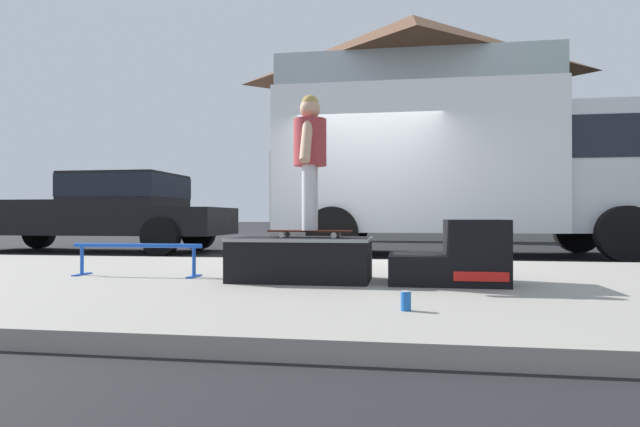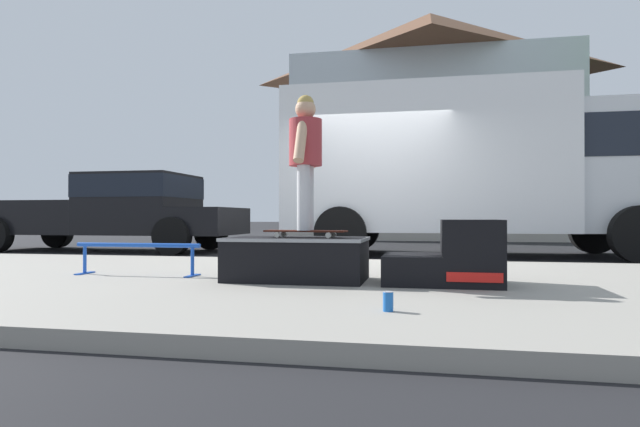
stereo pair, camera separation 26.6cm
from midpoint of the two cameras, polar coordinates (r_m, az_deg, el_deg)
name	(u,v)px [view 1 (the left image)]	position (r m, az deg, el deg)	size (l,w,h in m)	color
ground_plane	(364,264)	(8.09, 3.83, -5.48)	(140.00, 140.00, 0.00)	black
sidewalk_slab	(342,286)	(5.12, 0.87, -7.77)	(50.00, 5.00, 0.12)	gray
skate_box	(301,258)	(5.03, -3.52, -4.74)	(1.31, 0.76, 0.41)	black
kicker_ramp	(457,257)	(4.93, 12.99, -4.56)	(1.02, 0.73, 0.57)	black
grind_rail	(137,252)	(5.76, -20.30, -3.87)	(1.38, 0.28, 0.33)	blue
skateboard	(310,232)	(5.02, -2.60, -1.94)	(0.79, 0.26, 0.07)	#4C1E14
skater_kid	(310,151)	(5.06, -2.60, 6.76)	(0.31, 0.66, 1.28)	silver
soda_can	(406,301)	(3.45, 7.00, -9.29)	(0.07, 0.07, 0.13)	#1959B2
box_truck	(466,165)	(10.33, 14.66, 5.08)	(6.91, 2.63, 3.05)	white
pickup_truck_black	(101,209)	(11.99, -22.99, 0.48)	(5.70, 2.09, 1.61)	black
house_behind	(413,124)	(20.59, 9.58, 9.47)	(9.54, 8.22, 8.40)	silver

